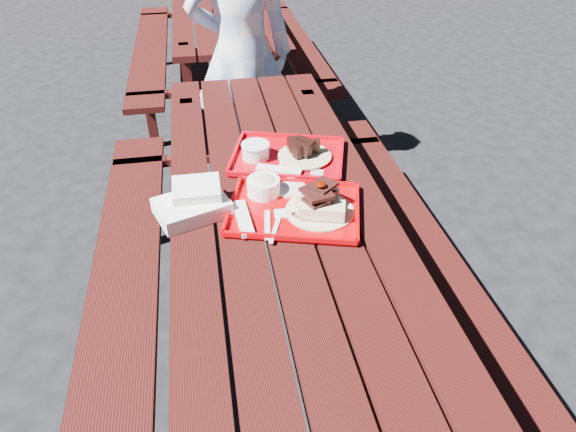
% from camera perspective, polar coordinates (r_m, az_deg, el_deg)
% --- Properties ---
extents(ground, '(60.00, 60.00, 0.00)m').
position_cam_1_polar(ground, '(2.27, -0.70, -14.70)').
color(ground, black).
rests_on(ground, ground).
extents(picnic_table_near, '(1.41, 2.40, 0.75)m').
position_cam_1_polar(picnic_table_near, '(1.87, -0.82, -3.77)').
color(picnic_table_near, '#380F0A').
rests_on(picnic_table_near, ground).
extents(picnic_table_far, '(1.41, 2.40, 0.75)m').
position_cam_1_polar(picnic_table_far, '(4.39, -7.30, 20.03)').
color(picnic_table_far, '#380F0A').
rests_on(picnic_table_far, ground).
extents(near_tray, '(0.51, 0.44, 0.14)m').
position_cam_1_polar(near_tray, '(1.72, 0.72, 1.67)').
color(near_tray, '#BB0005').
rests_on(near_tray, picnic_table_near).
extents(far_tray, '(0.50, 0.44, 0.07)m').
position_cam_1_polar(far_tray, '(2.01, -0.25, 6.74)').
color(far_tray, '#B8000D').
rests_on(far_tray, picnic_table_near).
extents(white_cloth, '(0.27, 0.23, 0.09)m').
position_cam_1_polar(white_cloth, '(1.73, -10.48, 1.50)').
color(white_cloth, white).
rests_on(white_cloth, picnic_table_near).
extents(person, '(0.60, 0.41, 1.60)m').
position_cam_1_polar(person, '(3.01, -5.20, 17.47)').
color(person, '#B8CCFF').
rests_on(person, ground).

